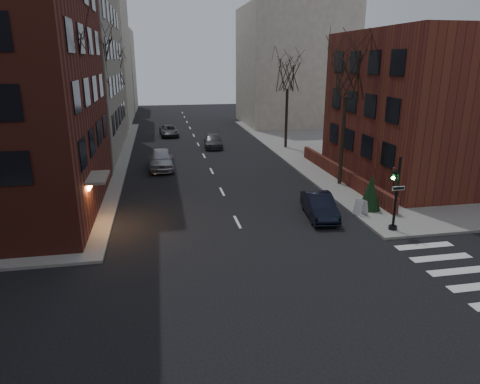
% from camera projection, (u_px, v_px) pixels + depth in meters
% --- Properties ---
extents(ground, '(160.00, 160.00, 0.00)m').
position_uv_depth(ground, '(307.00, 359.00, 13.30)').
color(ground, black).
rests_on(ground, ground).
extents(sidewalk_far_right, '(44.00, 44.00, 0.15)m').
position_uv_depth(sidewalk_far_right, '(469.00, 145.00, 46.58)').
color(sidewalk_far_right, gray).
rests_on(sidewalk_far_right, ground).
extents(building_left_tan, '(18.00, 18.00, 28.00)m').
position_uv_depth(building_left_tan, '(5.00, 0.00, 38.05)').
color(building_left_tan, gray).
rests_on(building_left_tan, ground).
extents(building_right_brick, '(12.00, 14.00, 11.00)m').
position_uv_depth(building_right_brick, '(434.00, 107.00, 32.43)').
color(building_right_brick, '#5E281B').
rests_on(building_right_brick, ground).
extents(low_wall_right, '(0.35, 16.00, 1.00)m').
position_uv_depth(low_wall_right, '(341.00, 173.00, 32.59)').
color(low_wall_right, '#5E281B').
rests_on(low_wall_right, sidewalk_far_right).
extents(building_distant_la, '(14.00, 16.00, 18.00)m').
position_uv_depth(building_distant_la, '(76.00, 59.00, 59.59)').
color(building_distant_la, beige).
rests_on(building_distant_la, ground).
extents(building_distant_ra, '(14.00, 14.00, 16.00)m').
position_uv_depth(building_distant_ra, '(293.00, 67.00, 60.52)').
color(building_distant_ra, beige).
rests_on(building_distant_ra, ground).
extents(building_distant_lb, '(10.00, 12.00, 14.00)m').
position_uv_depth(building_distant_lb, '(106.00, 71.00, 76.50)').
color(building_distant_lb, beige).
rests_on(building_distant_lb, ground).
extents(traffic_signal, '(0.76, 0.44, 4.00)m').
position_uv_depth(traffic_signal, '(395.00, 198.00, 22.59)').
color(traffic_signal, black).
rests_on(traffic_signal, sidewalk_far_right).
extents(tree_left_a, '(4.18, 4.18, 10.26)m').
position_uv_depth(tree_left_a, '(65.00, 69.00, 22.37)').
color(tree_left_a, '#2D231C').
rests_on(tree_left_a, sidewalk_far_left).
extents(tree_left_b, '(4.40, 4.40, 10.80)m').
position_uv_depth(tree_left_b, '(95.00, 60.00, 33.50)').
color(tree_left_b, '#2D231C').
rests_on(tree_left_b, sidewalk_far_left).
extents(tree_left_c, '(3.96, 3.96, 9.72)m').
position_uv_depth(tree_left_c, '(113.00, 68.00, 46.90)').
color(tree_left_c, '#2D231C').
rests_on(tree_left_c, sidewalk_far_left).
extents(tree_right_a, '(3.96, 3.96, 9.72)m').
position_uv_depth(tree_right_a, '(347.00, 73.00, 29.38)').
color(tree_right_a, '#2D231C').
rests_on(tree_right_a, sidewalk_far_right).
extents(tree_right_b, '(3.74, 3.74, 9.18)m').
position_uv_depth(tree_right_b, '(288.00, 74.00, 42.65)').
color(tree_right_b, '#2D231C').
rests_on(tree_right_b, sidewalk_far_right).
extents(streetlamp_near, '(0.36, 0.36, 6.28)m').
position_uv_depth(streetlamp_near, '(102.00, 127.00, 31.24)').
color(streetlamp_near, black).
rests_on(streetlamp_near, sidewalk_far_left).
extents(streetlamp_far, '(0.36, 0.36, 6.28)m').
position_uv_depth(streetlamp_far, '(122.00, 102.00, 50.01)').
color(streetlamp_far, black).
rests_on(streetlamp_far, sidewalk_far_left).
extents(parked_sedan, '(1.99, 4.40, 1.40)m').
position_uv_depth(parked_sedan, '(319.00, 206.00, 25.14)').
color(parked_sedan, black).
rests_on(parked_sedan, ground).
extents(car_lane_silver, '(2.03, 5.04, 1.72)m').
position_uv_depth(car_lane_silver, '(161.00, 159.00, 36.21)').
color(car_lane_silver, '#A7A6AC').
rests_on(car_lane_silver, ground).
extents(car_lane_gray, '(2.27, 4.83, 1.36)m').
position_uv_depth(car_lane_gray, '(213.00, 141.00, 45.35)').
color(car_lane_gray, '#38393D').
rests_on(car_lane_gray, ground).
extents(car_lane_far, '(2.35, 4.68, 1.27)m').
position_uv_depth(car_lane_far, '(169.00, 131.00, 52.07)').
color(car_lane_far, '#39393E').
rests_on(car_lane_far, ground).
extents(sandwich_board, '(0.60, 0.70, 0.94)m').
position_uv_depth(sandwich_board, '(361.00, 207.00, 25.15)').
color(sandwich_board, silver).
rests_on(sandwich_board, sidewalk_far_right).
extents(evergreen_shrub, '(1.54, 1.54, 2.15)m').
position_uv_depth(evergreen_shrub, '(371.00, 192.00, 25.91)').
color(evergreen_shrub, black).
rests_on(evergreen_shrub, sidewalk_far_right).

